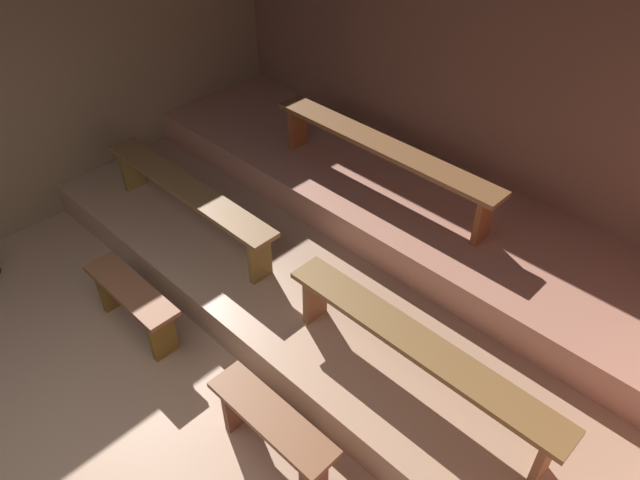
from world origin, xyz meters
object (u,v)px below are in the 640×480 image
bench_lower_left (187,194)px  bench_middle_center (382,151)px  bench_floor_right (273,427)px  bench_lower_right (418,350)px  bench_floor_left (133,299)px

bench_lower_left → bench_middle_center: bench_middle_center is taller
bench_floor_right → bench_lower_right: bearing=64.2°
bench_lower_right → bench_floor_right: bearing=-115.8°
bench_floor_right → bench_lower_left: 2.34m
bench_floor_left → bench_lower_right: bench_lower_right is taller
bench_lower_left → bench_lower_right: bearing=0.0°
bench_floor_left → bench_floor_right: size_ratio=1.00×
bench_floor_right → bench_middle_center: (-1.02, 2.28, 0.67)m
bench_lower_left → bench_lower_right: (2.57, 0.00, 0.00)m
bench_lower_left → bench_lower_right: 2.57m
bench_middle_center → bench_floor_right: bearing=-65.8°
bench_lower_left → bench_middle_center: 1.77m
bench_floor_left → bench_middle_center: 2.46m
bench_floor_left → bench_lower_right: size_ratio=0.46×
bench_floor_right → bench_lower_right: bench_lower_right is taller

